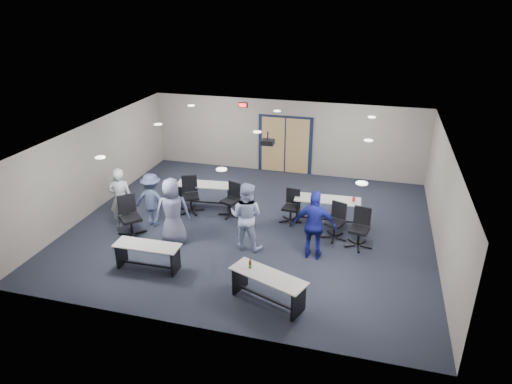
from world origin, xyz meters
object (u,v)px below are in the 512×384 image
(person_lightblue, at_px, (246,216))
(table_front_left, at_px, (148,252))
(table_front_right, at_px, (268,284))
(chair_loose_right, at_px, (359,229))
(person_plaid, at_px, (173,211))
(person_navy, at_px, (315,225))
(person_back, at_px, (152,200))
(chair_loose_left, at_px, (130,217))
(chair_back_a, at_px, (191,195))
(chair_back_b, at_px, (230,200))
(chair_back_c, at_px, (291,207))
(table_back_right, at_px, (327,206))
(table_back_left, at_px, (205,191))
(person_gray, at_px, (121,199))
(chair_back_d, at_px, (335,222))

(person_lightblue, bearing_deg, table_front_left, 43.95)
(table_front_left, height_order, table_front_right, table_front_right)
(table_front_right, bearing_deg, person_lightblue, 138.20)
(chair_loose_right, xyz_separation_m, person_plaid, (-4.80, -1.05, 0.38))
(person_navy, relative_size, person_back, 1.16)
(chair_loose_left, height_order, person_back, person_back)
(chair_back_a, relative_size, chair_back_b, 1.09)
(person_lightblue, height_order, person_back, person_lightblue)
(person_navy, bearing_deg, chair_back_c, -61.42)
(chair_loose_left, bearing_deg, person_back, 24.83)
(chair_loose_left, distance_m, person_plaid, 1.32)
(table_front_right, distance_m, chair_loose_right, 3.42)
(table_back_right, distance_m, chair_loose_left, 5.56)
(table_back_right, bearing_deg, chair_loose_left, -158.96)
(table_back_left, height_order, person_back, person_back)
(chair_back_b, bearing_deg, table_front_left, -84.79)
(person_plaid, relative_size, person_lightblue, 1.00)
(chair_back_c, relative_size, person_plaid, 0.54)
(chair_back_b, relative_size, chair_loose_left, 0.89)
(person_gray, bearing_deg, chair_back_c, -177.31)
(person_back, bearing_deg, table_front_right, 143.55)
(chair_back_d, relative_size, person_plaid, 0.55)
(table_back_right, relative_size, chair_back_d, 1.88)
(chair_loose_left, distance_m, person_back, 0.85)
(chair_back_d, relative_size, person_gray, 0.55)
(table_back_left, distance_m, person_back, 1.93)
(table_front_right, xyz_separation_m, chair_back_a, (-3.33, 3.73, 0.07))
(chair_loose_left, relative_size, person_gray, 0.63)
(chair_back_c, distance_m, person_lightblue, 1.96)
(person_plaid, bearing_deg, table_front_left, 63.01)
(table_back_right, bearing_deg, person_navy, -94.88)
(table_front_left, bearing_deg, chair_loose_left, 130.55)
(person_back, bearing_deg, person_plaid, 138.94)
(table_front_right, height_order, chair_back_a, chair_back_a)
(person_gray, bearing_deg, table_front_right, 137.86)
(chair_back_d, height_order, person_plaid, person_plaid)
(table_back_left, height_order, person_plaid, person_plaid)
(chair_loose_left, xyz_separation_m, person_lightblue, (3.23, 0.24, 0.34))
(table_front_right, bearing_deg, table_back_right, 100.30)
(table_front_left, distance_m, chair_back_a, 3.19)
(table_back_left, distance_m, table_back_right, 3.85)
(table_front_right, relative_size, person_lightblue, 0.99)
(table_front_right, relative_size, chair_back_d, 1.79)
(chair_back_b, xyz_separation_m, person_lightblue, (1.00, -1.66, 0.40))
(table_back_left, bearing_deg, person_back, -127.25)
(table_front_left, xyz_separation_m, chair_back_a, (-0.21, 3.18, 0.11))
(person_plaid, bearing_deg, person_lightblue, 163.40)
(table_front_left, bearing_deg, person_back, 112.53)
(table_back_left, relative_size, person_back, 1.16)
(table_front_right, bearing_deg, person_gray, 175.83)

